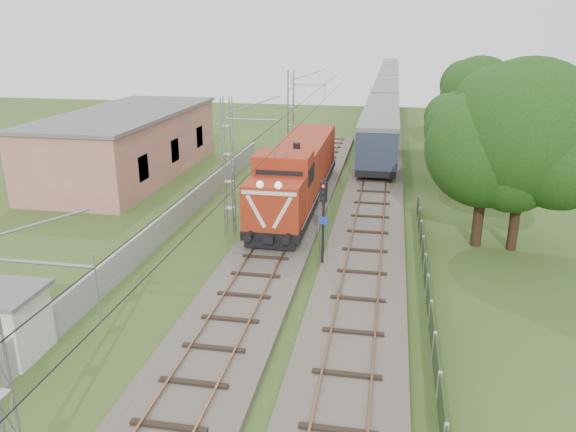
% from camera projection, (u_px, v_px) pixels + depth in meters
% --- Properties ---
extents(ground, '(140.00, 140.00, 0.00)m').
position_uv_depth(ground, '(219.00, 347.00, 21.49)').
color(ground, '#354D1C').
rests_on(ground, ground).
extents(track_main, '(4.20, 70.00, 0.45)m').
position_uv_depth(track_main, '(261.00, 269.00, 27.95)').
color(track_main, '#6B6054').
rests_on(track_main, ground).
extents(track_side, '(4.20, 80.00, 0.45)m').
position_uv_depth(track_side, '(373.00, 199.00, 39.19)').
color(track_side, '#6B6054').
rests_on(track_side, ground).
extents(catenary, '(3.31, 70.00, 8.00)m').
position_uv_depth(catenary, '(229.00, 167.00, 31.88)').
color(catenary, gray).
rests_on(catenary, ground).
extents(boundary_wall, '(0.25, 40.00, 1.50)m').
position_uv_depth(boundary_wall, '(174.00, 218.00, 33.55)').
color(boundary_wall, '#9E9E99').
rests_on(boundary_wall, ground).
extents(station_building, '(8.40, 20.40, 5.22)m').
position_uv_depth(station_building, '(128.00, 143.00, 45.59)').
color(station_building, tan).
rests_on(station_building, ground).
extents(fence, '(0.12, 32.00, 1.20)m').
position_uv_depth(fence, '(430.00, 314.00, 22.71)').
color(fence, black).
rests_on(fence, ground).
extents(locomotive, '(3.22, 18.37, 4.67)m').
position_uv_depth(locomotive, '(298.00, 172.00, 37.56)').
color(locomotive, black).
rests_on(locomotive, ground).
extents(coach_rake, '(3.27, 97.70, 3.78)m').
position_uv_depth(coach_rake, '(387.00, 87.00, 87.68)').
color(coach_rake, black).
rests_on(coach_rake, ground).
extents(signal_post, '(0.48, 0.40, 4.62)m').
position_uv_depth(signal_post, '(323.00, 209.00, 27.38)').
color(signal_post, black).
rests_on(signal_post, ground).
extents(relay_hut, '(2.60, 2.60, 2.64)m').
position_uv_depth(relay_hut, '(8.00, 323.00, 20.52)').
color(relay_hut, silver).
rests_on(relay_hut, ground).
extents(tree_a, '(6.75, 6.43, 8.75)m').
position_uv_depth(tree_a, '(488.00, 149.00, 29.71)').
color(tree_a, '#392117').
rests_on(tree_a, ground).
extents(tree_b, '(7.94, 7.56, 10.29)m').
position_uv_depth(tree_b, '(528.00, 133.00, 28.81)').
color(tree_b, '#392117').
rests_on(tree_b, ground).
extents(tree_c, '(5.63, 5.36, 7.30)m').
position_uv_depth(tree_c, '(462.00, 128.00, 41.38)').
color(tree_c, '#392117').
rests_on(tree_c, ground).
extents(tree_d, '(7.14, 6.80, 9.26)m').
position_uv_depth(tree_d, '(480.00, 95.00, 50.29)').
color(tree_d, '#392117').
rests_on(tree_d, ground).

